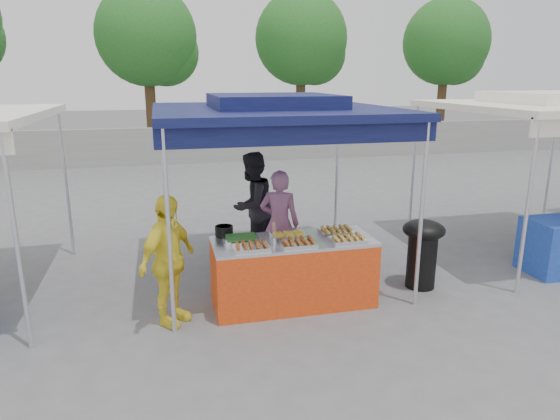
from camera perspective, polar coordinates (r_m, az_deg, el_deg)
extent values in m
plane|color=slate|center=(6.59, 1.25, -10.19)|extent=(80.00, 80.00, 0.00)
cube|color=gray|center=(16.97, -8.39, 7.40)|extent=(40.00, 0.25, 1.20)
cylinder|color=silver|center=(5.51, -12.57, -2.83)|extent=(0.05, 0.05, 2.30)
cylinder|color=silver|center=(6.29, 15.83, -0.81)|extent=(0.05, 0.05, 2.30)
cylinder|color=silver|center=(8.42, -13.11, 3.29)|extent=(0.05, 0.05, 2.30)
cylinder|color=silver|center=(8.95, 6.49, 4.27)|extent=(0.05, 0.05, 2.30)
cube|color=#12174A|center=(6.94, -0.79, 11.26)|extent=(3.20, 3.20, 0.10)
cube|color=#12174A|center=(6.94, -0.80, 12.34)|extent=(1.65, 1.65, 0.18)
cube|color=#12174A|center=(5.51, 2.73, 8.70)|extent=(3.20, 0.04, 0.25)
cylinder|color=silver|center=(5.70, -27.84, -3.66)|extent=(0.05, 0.05, 2.30)
cylinder|color=silver|center=(8.54, -23.21, 2.63)|extent=(0.05, 0.05, 2.30)
cylinder|color=silver|center=(7.14, 26.39, 0.03)|extent=(0.05, 0.05, 2.30)
cylinder|color=silver|center=(9.57, 14.99, 4.55)|extent=(0.05, 0.05, 2.30)
cylinder|color=silver|center=(11.30, 28.53, 4.78)|extent=(0.05, 0.05, 2.30)
cube|color=white|center=(9.08, 28.63, 10.36)|extent=(3.20, 3.20, 0.10)
cube|color=white|center=(9.07, 28.74, 11.17)|extent=(1.65, 1.65, 0.18)
cylinder|color=#4A341C|center=(18.54, -14.56, 11.65)|extent=(0.36, 0.36, 3.73)
sphere|color=#276A23|center=(18.56, -15.04, 18.72)|extent=(3.41, 3.41, 3.41)
sphere|color=#276A23|center=(18.73, -13.00, 17.17)|extent=(2.35, 2.35, 2.35)
cylinder|color=#4A341C|center=(19.59, 2.36, 12.29)|extent=(0.36, 0.36, 3.75)
sphere|color=#276A23|center=(19.62, 2.44, 19.02)|extent=(3.43, 3.43, 3.43)
sphere|color=#276A23|center=(19.95, 3.99, 17.39)|extent=(2.36, 2.36, 2.36)
cylinder|color=#4A341C|center=(22.06, 17.96, 11.86)|extent=(0.36, 0.36, 3.72)
sphere|color=#276A23|center=(22.08, 18.45, 17.78)|extent=(3.40, 3.40, 3.40)
sphere|color=#276A23|center=(22.54, 19.41, 16.27)|extent=(2.34, 2.34, 2.34)
cube|color=#DC4113|center=(6.33, 1.51, -7.25)|extent=(2.00, 0.80, 0.81)
cube|color=silver|center=(6.19, 1.53, -3.60)|extent=(2.00, 0.80, 0.04)
cube|color=white|center=(5.83, -3.31, -4.34)|extent=(0.42, 0.30, 0.05)
cube|color=brown|center=(5.82, -3.32, -3.99)|extent=(0.35, 0.25, 0.02)
cube|color=white|center=(5.95, 2.06, -3.92)|extent=(0.42, 0.30, 0.05)
cube|color=brown|center=(5.94, 2.06, -3.58)|extent=(0.35, 0.25, 0.02)
cube|color=white|center=(6.14, 7.71, -3.43)|extent=(0.42, 0.30, 0.05)
cube|color=gold|center=(6.13, 7.72, -3.11)|extent=(0.35, 0.25, 0.02)
cube|color=white|center=(6.12, -4.46, -3.41)|extent=(0.42, 0.30, 0.05)
cube|color=#276322|center=(6.11, -4.47, -3.08)|extent=(0.35, 0.25, 0.02)
cube|color=white|center=(6.25, 0.99, -2.98)|extent=(0.42, 0.30, 0.05)
cube|color=yellow|center=(6.23, 0.99, -2.66)|extent=(0.35, 0.25, 0.02)
cube|color=white|center=(6.44, 6.48, -2.50)|extent=(0.42, 0.30, 0.05)
cube|color=gold|center=(6.43, 6.49, -2.19)|extent=(0.35, 0.25, 0.02)
cylinder|color=black|center=(6.34, -6.41, -2.40)|extent=(0.23, 0.23, 0.13)
cylinder|color=silver|center=(6.01, -0.68, -3.53)|extent=(0.07, 0.07, 0.09)
cylinder|color=black|center=(7.09, 15.87, -5.56)|extent=(0.39, 0.39, 0.76)
ellipsoid|color=black|center=(6.95, 16.13, -2.12)|extent=(0.57, 0.57, 0.25)
cube|color=#1632B9|center=(6.90, -2.02, -7.55)|extent=(0.52, 0.37, 0.31)
cube|color=#1632B9|center=(7.01, 1.99, -7.33)|extent=(0.47, 0.33, 0.28)
cube|color=#1632B9|center=(6.91, 2.01, -5.26)|extent=(0.44, 0.30, 0.26)
imported|color=#9C638B|center=(7.10, -0.07, -1.59)|extent=(0.67, 0.56, 1.55)
imported|color=#222227|center=(7.83, -3.21, 0.50)|extent=(1.04, 1.03, 1.69)
imported|color=yellow|center=(5.85, -12.67, -5.70)|extent=(0.87, 0.94, 1.54)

